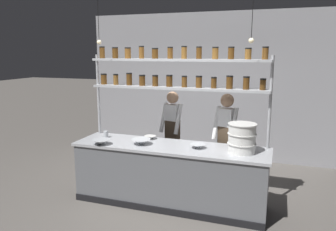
% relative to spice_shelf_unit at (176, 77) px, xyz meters
% --- Properties ---
extents(ground_plane, '(40.00, 40.00, 0.00)m').
position_rel_spice_shelf_unit_xyz_m(ground_plane, '(0.01, -0.33, -1.92)').
color(ground_plane, '#5B5651').
extents(back_wall, '(5.32, 0.12, 3.11)m').
position_rel_spice_shelf_unit_xyz_m(back_wall, '(0.01, 2.21, -0.36)').
color(back_wall, '#939399').
rests_on(back_wall, ground_plane).
extents(prep_counter, '(2.92, 0.76, 0.92)m').
position_rel_spice_shelf_unit_xyz_m(prep_counter, '(0.01, -0.33, -1.46)').
color(prep_counter, slate).
rests_on(prep_counter, ground_plane).
extents(spice_shelf_unit, '(2.81, 0.28, 2.38)m').
position_rel_spice_shelf_unit_xyz_m(spice_shelf_unit, '(0.00, 0.00, 0.00)').
color(spice_shelf_unit, '#ADAFB5').
rests_on(spice_shelf_unit, ground_plane).
extents(chef_left, '(0.40, 0.32, 1.62)m').
position_rel_spice_shelf_unit_xyz_m(chef_left, '(-0.23, 0.51, -0.99)').
color(chef_left, black).
rests_on(chef_left, ground_plane).
extents(chef_center, '(0.41, 0.34, 1.65)m').
position_rel_spice_shelf_unit_xyz_m(chef_center, '(0.75, 0.27, -0.97)').
color(chef_center, black).
rests_on(chef_center, ground_plane).
extents(container_stack, '(0.39, 0.39, 0.41)m').
position_rel_spice_shelf_unit_xyz_m(container_stack, '(1.06, -0.34, -0.79)').
color(container_stack, white).
rests_on(container_stack, prep_counter).
extents(prep_bowl_near_left, '(0.19, 0.19, 0.05)m').
position_rel_spice_shelf_unit_xyz_m(prep_bowl_near_left, '(-0.41, -0.08, -0.97)').
color(prep_bowl_near_left, silver).
rests_on(prep_bowl_near_left, prep_counter).
extents(prep_bowl_center_front, '(0.22, 0.22, 0.06)m').
position_rel_spice_shelf_unit_xyz_m(prep_bowl_center_front, '(0.44, -0.33, -0.97)').
color(prep_bowl_center_front, silver).
rests_on(prep_bowl_center_front, prep_counter).
extents(prep_bowl_center_back, '(0.28, 0.28, 0.08)m').
position_rel_spice_shelf_unit_xyz_m(prep_bowl_center_back, '(-0.98, -0.62, -0.96)').
color(prep_bowl_center_back, '#B2B7BC').
rests_on(prep_bowl_center_back, prep_counter).
extents(prep_bowl_near_right, '(0.29, 0.29, 0.08)m').
position_rel_spice_shelf_unit_xyz_m(prep_bowl_near_right, '(-0.42, -0.41, -0.96)').
color(prep_bowl_near_right, silver).
rests_on(prep_bowl_near_right, prep_counter).
extents(serving_cup_front, '(0.08, 0.08, 0.11)m').
position_rel_spice_shelf_unit_xyz_m(serving_cup_front, '(-1.12, -0.23, -0.94)').
color(serving_cup_front, '#B2B7BC').
rests_on(serving_cup_front, prep_counter).
extents(pendant_light_row, '(2.31, 0.07, 0.66)m').
position_rel_spice_shelf_unit_xyz_m(pendant_light_row, '(0.00, -0.33, 0.55)').
color(pendant_light_row, black).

